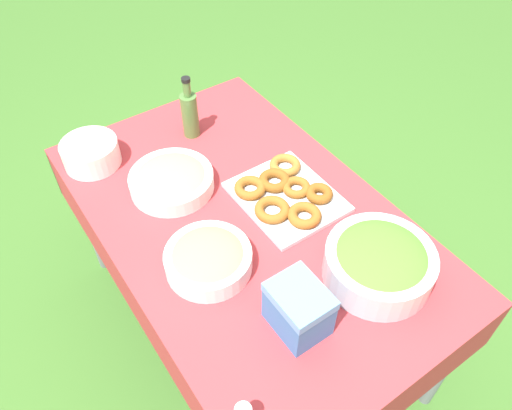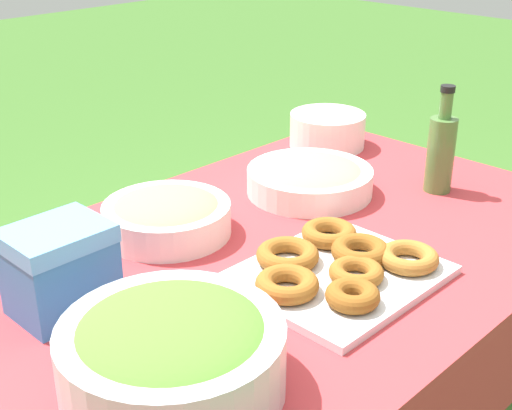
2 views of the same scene
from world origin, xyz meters
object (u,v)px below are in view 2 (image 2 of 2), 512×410
Objects in this scene: salad_bowl at (172,351)px; bread_bowl at (167,215)px; cooler_box at (60,269)px; olive_oil_bottle at (441,151)px; donut_platter at (338,267)px; pasta_bowl at (310,178)px; plate_stack at (327,130)px.

salad_bowl is 0.52m from bread_bowl.
cooler_box is (0.32, 0.10, 0.04)m from bread_bowl.
olive_oil_bottle is 0.96× the size of bread_bowl.
pasta_bowl is at bearing -132.14° from donut_platter.
olive_oil_bottle is (-0.23, 0.21, 0.06)m from pasta_bowl.
plate_stack reaches higher than pasta_bowl.
salad_bowl is 0.43m from donut_platter.
olive_oil_bottle is (-0.94, -0.12, 0.04)m from salad_bowl.
salad_bowl is 0.31m from cooler_box.
salad_bowl is at bearing 7.49° from olive_oil_bottle.
bread_bowl is (-0.32, -0.41, -0.02)m from salad_bowl.
plate_stack is 0.41m from olive_oil_bottle.
salad_bowl reaches higher than bread_bowl.
olive_oil_bottle is (0.06, 0.40, 0.05)m from plate_stack.
olive_oil_bottle reaches higher than salad_bowl.
bread_bowl is at bearing -74.31° from donut_platter.
pasta_bowl is at bearing -154.51° from salad_bowl.
pasta_bowl is 0.35m from plate_stack.
olive_oil_bottle is at bearing 81.18° from plate_stack.
donut_platter is at bearing 146.97° from cooler_box.
olive_oil_bottle is at bearing 168.82° from cooler_box.
bread_bowl is at bearing -162.01° from cooler_box.
salad_bowl is 1.57× the size of plate_stack.
plate_stack is (-1.00, -0.52, -0.02)m from salad_bowl.
salad_bowl is 0.78m from pasta_bowl.
pasta_bowl reaches higher than donut_platter.
olive_oil_bottle is at bearing -172.51° from salad_bowl.
cooler_box is at bearing -33.03° from donut_platter.
bread_bowl is (0.67, 0.11, -0.00)m from plate_stack.
plate_stack is at bearing -147.79° from pasta_bowl.
plate_stack is 1.26× the size of cooler_box.
bread_bowl is 0.34m from cooler_box.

